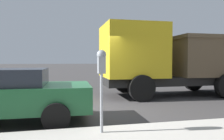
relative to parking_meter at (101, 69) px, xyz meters
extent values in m
plane|color=#3D3A3A|center=(2.61, -0.09, -1.40)|extent=(220.00, 220.00, 0.00)
cylinder|color=gray|center=(0.00, 0.00, -0.67)|extent=(0.06, 0.06, 1.19)
cube|color=gray|center=(0.00, 0.00, 0.09)|extent=(0.20, 0.14, 0.34)
sphere|color=gray|center=(0.00, 0.00, 0.29)|extent=(0.19, 0.19, 0.19)
cube|color=#B21919|center=(0.11, 0.00, 0.05)|extent=(0.01, 0.11, 0.12)
cube|color=black|center=(0.11, 0.00, 0.17)|extent=(0.01, 0.10, 0.08)
cube|color=#1E5B33|center=(1.63, 2.23, -0.77)|extent=(1.87, 4.38, 0.63)
cylinder|color=black|center=(2.48, 0.86, -1.08)|extent=(0.24, 0.65, 0.64)
cylinder|color=black|center=(0.72, 0.91, -1.08)|extent=(0.24, 0.65, 0.64)
cube|color=black|center=(4.87, -5.16, -0.71)|extent=(2.13, 8.46, 0.35)
cube|color=gold|center=(4.88, -2.20, 0.59)|extent=(2.47, 2.55, 2.25)
cube|color=brown|center=(4.86, -6.76, 0.29)|extent=(2.48, 5.25, 1.65)
cube|color=brown|center=(4.86, -6.76, 1.20)|extent=(2.58, 5.35, 0.16)
cylinder|color=black|center=(3.65, -2.19, -0.88)|extent=(0.30, 1.04, 1.04)
cylinder|color=black|center=(6.11, -2.21, -0.88)|extent=(0.30, 1.04, 1.04)
cylinder|color=black|center=(6.09, -6.01, -0.88)|extent=(0.30, 1.04, 1.04)
camera|label=1|loc=(-4.28, 0.73, 0.17)|focal=35.00mm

